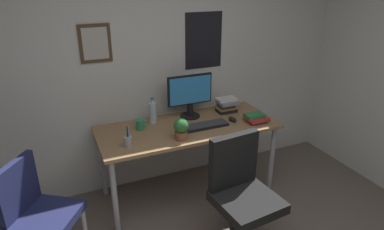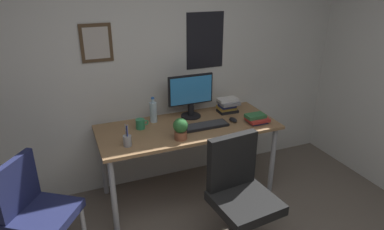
{
  "view_description": "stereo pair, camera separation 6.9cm",
  "coord_description": "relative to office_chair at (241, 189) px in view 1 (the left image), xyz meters",
  "views": [
    {
      "loc": [
        -0.91,
        -0.97,
        2.08
      ],
      "look_at": [
        0.21,
        1.61,
        0.9
      ],
      "focal_mm": 31.5,
      "sensor_mm": 36.0,
      "label": 1
    },
    {
      "loc": [
        -0.85,
        -1.0,
        2.08
      ],
      "look_at": [
        0.21,
        1.61,
        0.9
      ],
      "focal_mm": 31.5,
      "sensor_mm": 36.0,
      "label": 2
    }
  ],
  "objects": [
    {
      "name": "monitor",
      "position": [
        -0.0,
        1.02,
        0.46
      ],
      "size": [
        0.46,
        0.2,
        0.43
      ],
      "color": "black",
      "rests_on": "desk"
    },
    {
      "name": "wall_back",
      "position": [
        -0.32,
        1.26,
        0.77
      ],
      "size": [
        4.4,
        0.1,
        2.6
      ],
      "color": "silver",
      "rests_on": "ground_plane"
    },
    {
      "name": "water_bottle",
      "position": [
        -0.38,
        1.04,
        0.33
      ],
      "size": [
        0.07,
        0.07,
        0.25
      ],
      "color": "silver",
      "rests_on": "desk"
    },
    {
      "name": "computer_mouse",
      "position": [
        0.34,
        0.75,
        0.24
      ],
      "size": [
        0.06,
        0.11,
        0.04
      ],
      "color": "black",
      "rests_on": "desk"
    },
    {
      "name": "keyboard",
      "position": [
        0.04,
        0.74,
        0.23
      ],
      "size": [
        0.43,
        0.15,
        0.03
      ],
      "color": "black",
      "rests_on": "desk"
    },
    {
      "name": "book_stack_left",
      "position": [
        0.53,
        0.64,
        0.26
      ],
      "size": [
        0.21,
        0.16,
        0.08
      ],
      "color": "navy",
      "rests_on": "desk"
    },
    {
      "name": "coffee_mug_near",
      "position": [
        -0.54,
        0.93,
        0.27
      ],
      "size": [
        0.12,
        0.08,
        0.09
      ],
      "color": "#2D8C59",
      "rests_on": "desk"
    },
    {
      "name": "side_chair",
      "position": [
        -1.47,
        0.41,
        -0.03
      ],
      "size": [
        0.58,
        0.58,
        0.88
      ],
      "color": "#1E234C",
      "rests_on": "ground_plane"
    },
    {
      "name": "pen_cup",
      "position": [
        -0.73,
        0.64,
        0.27
      ],
      "size": [
        0.07,
        0.07,
        0.2
      ],
      "color": "#9EA0A5",
      "rests_on": "desk"
    },
    {
      "name": "office_chair",
      "position": [
        0.0,
        0.0,
        0.0
      ],
      "size": [
        0.56,
        0.57,
        0.95
      ],
      "color": "black",
      "rests_on": "ground_plane"
    },
    {
      "name": "book_stack_right",
      "position": [
        0.4,
        1.0,
        0.29
      ],
      "size": [
        0.21,
        0.18,
        0.15
      ],
      "color": "black",
      "rests_on": "desk"
    },
    {
      "name": "potted_plant",
      "position": [
        -0.27,
        0.59,
        0.33
      ],
      "size": [
        0.13,
        0.13,
        0.19
      ],
      "color": "brown",
      "rests_on": "desk"
    },
    {
      "name": "desk",
      "position": [
        -0.11,
        0.82,
        0.14
      ],
      "size": [
        1.7,
        0.71,
        0.75
      ],
      "color": "#936D47",
      "rests_on": "ground_plane"
    }
  ]
}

